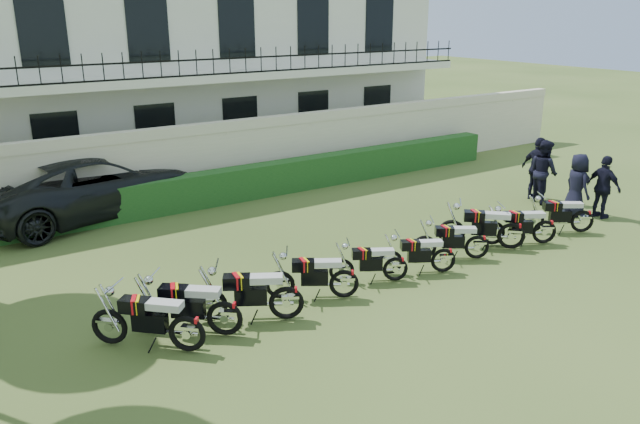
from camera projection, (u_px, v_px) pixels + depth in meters
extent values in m
plane|color=#394F1F|center=(392.00, 281.00, 13.34)|extent=(100.00, 100.00, 0.00)
cube|color=beige|center=(227.00, 163.00, 19.37)|extent=(30.00, 0.30, 2.00)
cube|color=beige|center=(225.00, 126.00, 19.02)|extent=(30.00, 0.35, 0.30)
cube|color=#18451A|center=(268.00, 179.00, 19.42)|extent=(18.00, 0.60, 1.00)
cube|color=silver|center=(154.00, 67.00, 23.35)|extent=(20.00, 8.00, 7.00)
cube|color=silver|center=(206.00, 77.00, 19.63)|extent=(20.00, 1.40, 0.25)
cube|color=black|center=(213.00, 59.00, 18.93)|extent=(20.00, 0.05, 0.05)
cube|color=black|center=(214.00, 74.00, 19.07)|extent=(20.00, 0.05, 0.05)
cube|color=black|center=(58.00, 149.00, 18.41)|extent=(1.30, 0.12, 2.20)
cube|color=black|center=(42.00, 26.00, 17.33)|extent=(1.30, 0.12, 2.20)
cube|color=black|center=(156.00, 138.00, 19.99)|extent=(1.30, 0.12, 2.20)
cube|color=black|center=(147.00, 25.00, 18.91)|extent=(1.30, 0.12, 2.20)
cube|color=black|center=(240.00, 129.00, 21.57)|extent=(1.30, 0.12, 2.20)
cube|color=black|center=(236.00, 23.00, 20.49)|extent=(1.30, 0.12, 2.20)
cube|color=black|center=(313.00, 121.00, 23.15)|extent=(1.30, 0.12, 2.20)
cube|color=black|center=(313.00, 22.00, 22.07)|extent=(1.30, 0.12, 2.20)
cube|color=black|center=(376.00, 114.00, 24.73)|extent=(1.30, 0.12, 2.20)
cube|color=black|center=(379.00, 22.00, 23.65)|extent=(1.30, 0.12, 2.20)
torus|color=black|center=(227.00, 339.00, 10.33)|extent=(0.54, 0.53, 0.66)
torus|color=black|center=(148.00, 332.00, 10.57)|extent=(0.54, 0.53, 0.66)
cube|color=black|center=(190.00, 327.00, 10.39)|extent=(0.56, 0.55, 0.32)
cube|color=black|center=(174.00, 310.00, 10.34)|extent=(0.54, 0.54, 0.24)
cube|color=red|center=(174.00, 309.00, 10.34)|extent=(0.20, 0.30, 0.25)
cube|color=yellow|center=(178.00, 310.00, 10.33)|extent=(0.17, 0.29, 0.25)
cube|color=silver|center=(205.00, 310.00, 10.24)|extent=(0.61, 0.60, 0.13)
cylinder|color=silver|center=(153.00, 291.00, 10.30)|extent=(0.47, 0.49, 0.03)
torus|color=black|center=(264.00, 322.00, 10.90)|extent=(0.57, 0.49, 0.66)
torus|color=black|center=(186.00, 318.00, 11.04)|extent=(0.57, 0.49, 0.66)
cube|color=black|center=(227.00, 312.00, 10.92)|extent=(0.58, 0.53, 0.32)
cube|color=black|center=(213.00, 296.00, 10.85)|extent=(0.55, 0.53, 0.24)
cube|color=red|center=(213.00, 296.00, 10.85)|extent=(0.18, 0.30, 0.25)
cube|color=yellow|center=(216.00, 296.00, 10.84)|extent=(0.15, 0.29, 0.25)
cube|color=silver|center=(243.00, 295.00, 10.78)|extent=(0.62, 0.58, 0.13)
cylinder|color=silver|center=(192.00, 278.00, 10.79)|extent=(0.44, 0.52, 0.03)
torus|color=black|center=(324.00, 303.00, 11.59)|extent=(0.62, 0.41, 0.66)
torus|color=black|center=(248.00, 305.00, 11.51)|extent=(0.62, 0.41, 0.66)
cube|color=black|center=(289.00, 296.00, 11.50)|extent=(0.61, 0.47, 0.32)
cube|color=black|center=(275.00, 282.00, 11.40)|extent=(0.56, 0.49, 0.24)
cube|color=red|center=(275.00, 282.00, 11.39)|extent=(0.14, 0.30, 0.25)
cube|color=yellow|center=(279.00, 282.00, 11.40)|extent=(0.10, 0.30, 0.25)
cube|color=silver|center=(305.00, 279.00, 11.41)|extent=(0.65, 0.52, 0.13)
cylinder|color=silver|center=(256.00, 266.00, 11.27)|extent=(0.35, 0.58, 0.03)
torus|color=black|center=(376.00, 285.00, 12.45)|extent=(0.56, 0.39, 0.60)
torus|color=black|center=(312.00, 286.00, 12.41)|extent=(0.56, 0.39, 0.60)
cube|color=black|center=(346.00, 278.00, 12.39)|extent=(0.55, 0.43, 0.29)
cube|color=black|center=(335.00, 266.00, 12.30)|extent=(0.51, 0.45, 0.22)
cube|color=red|center=(335.00, 266.00, 12.30)|extent=(0.13, 0.28, 0.23)
cube|color=yellow|center=(338.00, 266.00, 12.30)|extent=(0.10, 0.27, 0.23)
cube|color=silver|center=(360.00, 264.00, 12.30)|extent=(0.58, 0.48, 0.12)
cylinder|color=silver|center=(319.00, 252.00, 12.20)|extent=(0.33, 0.52, 0.03)
torus|color=black|center=(422.00, 269.00, 13.26)|extent=(0.51, 0.33, 0.54)
torus|color=black|center=(369.00, 271.00, 13.18)|extent=(0.51, 0.33, 0.54)
cube|color=black|center=(398.00, 264.00, 13.18)|extent=(0.50, 0.38, 0.26)
cube|color=black|center=(388.00, 254.00, 13.09)|extent=(0.46, 0.39, 0.19)
cube|color=red|center=(388.00, 254.00, 13.09)|extent=(0.11, 0.25, 0.20)
cube|color=yellow|center=(391.00, 254.00, 13.09)|extent=(0.08, 0.24, 0.20)
cube|color=silver|center=(409.00, 252.00, 13.11)|extent=(0.53, 0.42, 0.11)
cylinder|color=silver|center=(376.00, 243.00, 12.99)|extent=(0.28, 0.47, 0.03)
torus|color=black|center=(469.00, 261.00, 13.71)|extent=(0.52, 0.34, 0.55)
torus|color=black|center=(417.00, 262.00, 13.61)|extent=(0.52, 0.34, 0.55)
cube|color=black|center=(445.00, 256.00, 13.62)|extent=(0.52, 0.38, 0.27)
cube|color=black|center=(437.00, 245.00, 13.53)|extent=(0.47, 0.40, 0.20)
cube|color=red|center=(437.00, 245.00, 13.53)|extent=(0.11, 0.25, 0.21)
cube|color=yellow|center=(439.00, 245.00, 13.53)|extent=(0.08, 0.25, 0.21)
cube|color=silver|center=(457.00, 243.00, 13.55)|extent=(0.54, 0.43, 0.11)
cylinder|color=silver|center=(424.00, 234.00, 13.42)|extent=(0.28, 0.49, 0.03)
torus|color=black|center=(503.00, 248.00, 14.39)|extent=(0.52, 0.39, 0.57)
torus|color=black|center=(451.00, 248.00, 14.40)|extent=(0.52, 0.39, 0.57)
cube|color=black|center=(479.00, 243.00, 14.35)|extent=(0.52, 0.43, 0.28)
cube|color=black|center=(471.00, 232.00, 14.28)|extent=(0.48, 0.44, 0.20)
cube|color=red|center=(471.00, 232.00, 14.27)|extent=(0.13, 0.26, 0.21)
cube|color=yellow|center=(473.00, 232.00, 14.27)|extent=(0.11, 0.25, 0.21)
cube|color=silver|center=(491.00, 231.00, 14.26)|extent=(0.55, 0.47, 0.11)
cylinder|color=silver|center=(459.00, 221.00, 14.19)|extent=(0.34, 0.48, 0.03)
torus|color=black|center=(541.00, 239.00, 14.85)|extent=(0.54, 0.52, 0.66)
torus|color=black|center=(481.00, 235.00, 15.08)|extent=(0.54, 0.52, 0.66)
cube|color=black|center=(514.00, 231.00, 14.91)|extent=(0.56, 0.55, 0.32)
cube|color=black|center=(504.00, 219.00, 14.86)|extent=(0.55, 0.54, 0.24)
cube|color=red|center=(504.00, 218.00, 14.86)|extent=(0.20, 0.30, 0.25)
cube|color=yellow|center=(507.00, 219.00, 14.84)|extent=(0.17, 0.29, 0.25)
cube|color=silver|center=(528.00, 218.00, 14.76)|extent=(0.61, 0.60, 0.13)
cylinder|color=silver|center=(491.00, 205.00, 14.82)|extent=(0.47, 0.49, 0.03)
torus|color=black|center=(569.00, 232.00, 15.37)|extent=(0.57, 0.38, 0.60)
torus|color=black|center=(518.00, 234.00, 15.29)|extent=(0.57, 0.38, 0.60)
cube|color=black|center=(547.00, 227.00, 15.29)|extent=(0.56, 0.43, 0.30)
cube|color=black|center=(539.00, 217.00, 15.19)|extent=(0.51, 0.44, 0.22)
cube|color=red|center=(539.00, 217.00, 15.19)|extent=(0.12, 0.28, 0.23)
cube|color=yellow|center=(541.00, 217.00, 15.19)|extent=(0.10, 0.27, 0.23)
cube|color=silver|center=(559.00, 215.00, 15.21)|extent=(0.59, 0.48, 0.12)
cylinder|color=silver|center=(527.00, 206.00, 15.08)|extent=(0.32, 0.53, 0.03)
torus|color=black|center=(607.00, 222.00, 16.10)|extent=(0.54, 0.41, 0.60)
torus|color=black|center=(557.00, 222.00, 16.12)|extent=(0.54, 0.41, 0.60)
cube|color=black|center=(585.00, 217.00, 16.07)|extent=(0.54, 0.45, 0.29)
cube|color=black|center=(577.00, 207.00, 15.99)|extent=(0.51, 0.46, 0.21)
cube|color=red|center=(577.00, 207.00, 15.98)|extent=(0.14, 0.27, 0.22)
cube|color=yellow|center=(579.00, 207.00, 15.98)|extent=(0.11, 0.27, 0.22)
cube|color=silver|center=(596.00, 206.00, 15.97)|extent=(0.58, 0.50, 0.12)
cylinder|color=silver|center=(566.00, 196.00, 15.90)|extent=(0.35, 0.50, 0.03)
imported|color=black|center=(91.00, 185.00, 17.40)|extent=(6.70, 4.22, 1.72)
imported|color=black|center=(604.00, 187.00, 17.13)|extent=(0.50, 1.06, 1.76)
imported|color=black|center=(577.00, 185.00, 17.35)|extent=(0.82, 1.00, 1.77)
imported|color=black|center=(544.00, 171.00, 18.54)|extent=(0.97, 1.10, 1.90)
imported|color=black|center=(538.00, 169.00, 18.76)|extent=(0.47, 1.13, 1.92)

